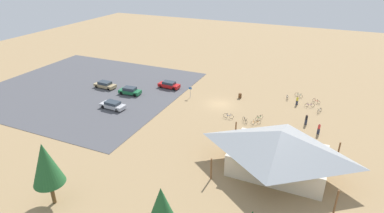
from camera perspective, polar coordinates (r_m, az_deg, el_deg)
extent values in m
plane|color=#9E7F56|center=(57.48, 5.01, 0.41)|extent=(160.00, 160.00, 0.00)
cube|color=#4C4C51|center=(67.91, -18.40, 3.19)|extent=(38.20, 35.66, 0.05)
cube|color=beige|center=(40.84, 15.12, -9.32)|extent=(11.21, 7.49, 2.91)
pyramid|color=#93999E|center=(39.37, 15.58, -5.96)|extent=(14.07, 10.35, 2.68)
cylinder|color=brown|center=(45.03, 24.85, -7.48)|extent=(0.20, 0.20, 2.91)
cylinder|color=brown|center=(46.08, 7.87, -4.36)|extent=(0.20, 0.20, 2.91)
cylinder|color=brown|center=(36.81, 24.53, -15.32)|extent=(0.20, 0.20, 2.91)
cylinder|color=brown|center=(38.10, 3.48, -11.15)|extent=(0.20, 0.20, 2.91)
cylinder|color=brown|center=(60.36, 8.64, 1.93)|extent=(0.60, 0.60, 0.90)
cylinder|color=#99999E|center=(59.61, -0.32, 2.60)|extent=(0.08, 0.08, 2.20)
cube|color=#1959B2|center=(59.30, -0.32, 3.31)|extent=(0.56, 0.04, 0.40)
cone|color=#235B2D|center=(27.01, -5.45, -18.58)|extent=(3.51, 3.51, 5.13)
cylinder|color=brown|center=(37.95, -23.83, -14.01)|extent=(0.40, 0.40, 2.71)
cone|color=#235B2D|center=(35.85, -24.87, -9.33)|extent=(3.26, 3.26, 4.76)
torus|color=black|center=(59.93, 20.91, 0.18)|extent=(0.67, 0.21, 0.69)
torus|color=black|center=(59.71, 19.96, 0.25)|extent=(0.67, 0.21, 0.69)
cylinder|color=#722D9E|center=(59.77, 20.45, 0.31)|extent=(0.92, 0.27, 0.04)
cylinder|color=#722D9E|center=(59.77, 20.64, 0.40)|extent=(0.04, 0.04, 0.45)
cube|color=black|center=(59.68, 20.67, 0.59)|extent=(0.21, 0.13, 0.05)
cylinder|color=#722D9E|center=(59.63, 20.09, 0.46)|extent=(0.04, 0.04, 0.50)
cylinder|color=black|center=(59.54, 20.13, 0.68)|extent=(0.15, 0.47, 0.03)
torus|color=black|center=(62.22, 16.73, 1.72)|extent=(0.22, 0.66, 0.68)
torus|color=black|center=(61.35, 16.83, 1.37)|extent=(0.22, 0.66, 0.68)
cylinder|color=silver|center=(61.74, 16.79, 1.64)|extent=(0.27, 0.85, 0.04)
cylinder|color=silver|center=(61.86, 16.78, 1.80)|extent=(0.04, 0.04, 0.44)
cube|color=black|center=(61.78, 16.81, 1.98)|extent=(0.13, 0.21, 0.05)
cylinder|color=silver|center=(61.35, 16.85, 1.61)|extent=(0.04, 0.04, 0.48)
cylinder|color=black|center=(61.26, 16.87, 1.81)|extent=(0.47, 0.16, 0.03)
torus|color=black|center=(61.62, 21.86, 0.69)|extent=(0.54, 0.44, 0.66)
torus|color=black|center=(62.26, 21.13, 1.06)|extent=(0.54, 0.44, 0.66)
cylinder|color=red|center=(61.90, 21.51, 0.97)|extent=(0.80, 0.65, 0.04)
cylinder|color=red|center=(61.75, 21.65, 0.98)|extent=(0.04, 0.04, 0.38)
cube|color=black|center=(61.68, 21.68, 1.14)|extent=(0.21, 0.19, 0.05)
cylinder|color=red|center=(62.12, 21.23, 1.20)|extent=(0.04, 0.04, 0.40)
cylinder|color=black|center=(62.04, 21.26, 1.37)|extent=(0.33, 0.39, 0.03)
torus|color=black|center=(52.63, 6.06, -1.63)|extent=(0.76, 0.05, 0.75)
torus|color=black|center=(52.40, 7.09, -1.81)|extent=(0.76, 0.05, 0.75)
cylinder|color=#2347B7|center=(52.46, 6.58, -1.60)|extent=(0.91, 0.05, 0.04)
cylinder|color=#2347B7|center=(52.47, 6.40, -1.50)|extent=(0.04, 0.04, 0.39)
cube|color=black|center=(52.38, 6.41, -1.30)|extent=(0.20, 0.08, 0.05)
cylinder|color=#2347B7|center=(52.31, 7.00, -1.55)|extent=(0.04, 0.04, 0.51)
cylinder|color=black|center=(52.19, 7.02, -1.30)|extent=(0.04, 0.48, 0.03)
torus|color=black|center=(53.10, 12.39, -1.86)|extent=(0.42, 0.66, 0.75)
torus|color=black|center=(52.43, 11.62, -2.15)|extent=(0.42, 0.66, 0.75)
cylinder|color=#1E7F38|center=(52.71, 12.02, -1.89)|extent=(0.51, 0.81, 0.04)
cylinder|color=#1E7F38|center=(52.79, 12.16, -1.76)|extent=(0.04, 0.04, 0.41)
cube|color=black|center=(52.70, 12.19, -1.55)|extent=(0.17, 0.21, 0.05)
cylinder|color=#1E7F38|center=(52.38, 11.72, -1.89)|extent=(0.04, 0.04, 0.49)
cylinder|color=black|center=(52.28, 11.75, -1.65)|extent=(0.43, 0.28, 0.03)
torus|color=black|center=(51.44, 11.99, -2.80)|extent=(0.58, 0.39, 0.67)
torus|color=black|center=(51.11, 10.90, -2.89)|extent=(0.58, 0.39, 0.67)
cylinder|color=orange|center=(51.22, 11.46, -2.74)|extent=(0.82, 0.54, 0.04)
cylinder|color=orange|center=(51.23, 11.66, -2.61)|extent=(0.04, 0.04, 0.44)
cube|color=black|center=(51.13, 11.69, -2.39)|extent=(0.21, 0.17, 0.05)
cylinder|color=orange|center=(51.03, 11.04, -2.64)|extent=(0.04, 0.04, 0.48)
cylinder|color=black|center=(50.92, 11.06, -2.40)|extent=(0.29, 0.42, 0.03)
torus|color=black|center=(58.67, 22.19, -0.55)|extent=(0.29, 0.69, 0.73)
torus|color=black|center=(57.77, 21.77, -0.88)|extent=(0.29, 0.69, 0.73)
cylinder|color=#B7B7BC|center=(58.17, 22.00, -0.61)|extent=(0.38, 0.92, 0.04)
cylinder|color=#B7B7BC|center=(58.29, 22.09, -0.46)|extent=(0.04, 0.04, 0.46)
cube|color=black|center=(58.20, 22.13, -0.25)|extent=(0.15, 0.22, 0.05)
cylinder|color=#B7B7BC|center=(57.76, 21.85, -0.64)|extent=(0.04, 0.04, 0.48)
cylinder|color=black|center=(57.66, 21.88, -0.42)|extent=(0.46, 0.20, 0.03)
torus|color=black|center=(63.61, 18.31, 2.05)|extent=(0.67, 0.38, 0.74)
torus|color=black|center=(63.14, 19.02, 1.77)|extent=(0.67, 0.38, 0.74)
cylinder|color=#197A7F|center=(63.33, 18.68, 2.01)|extent=(0.80, 0.44, 0.04)
cylinder|color=#197A7F|center=(63.38, 18.56, 2.15)|extent=(0.04, 0.04, 0.45)
cube|color=black|center=(63.29, 18.59, 2.34)|extent=(0.21, 0.16, 0.05)
cylinder|color=#197A7F|center=(63.11, 18.98, 1.99)|extent=(0.04, 0.04, 0.44)
cylinder|color=black|center=(63.03, 19.00, 2.17)|extent=(0.25, 0.44, 0.03)
torus|color=black|center=(51.99, 9.28, -2.21)|extent=(0.48, 0.59, 0.72)
torus|color=black|center=(51.16, 9.74, -2.73)|extent=(0.48, 0.59, 0.72)
cylinder|color=black|center=(51.52, 9.52, -2.35)|extent=(0.63, 0.77, 0.04)
cylinder|color=black|center=(51.64, 9.44, -2.19)|extent=(0.04, 0.04, 0.38)
cube|color=black|center=(51.55, 9.45, -2.00)|extent=(0.19, 0.21, 0.05)
cylinder|color=black|center=(51.14, 9.71, -2.45)|extent=(0.04, 0.04, 0.45)
cylinder|color=black|center=(51.04, 9.73, -2.22)|extent=(0.39, 0.33, 0.03)
cube|color=#1E6B3D|center=(62.36, -11.12, 2.65)|extent=(4.38, 2.07, 0.64)
cube|color=#2D3842|center=(62.13, -11.16, 3.17)|extent=(2.49, 1.72, 0.58)
cylinder|color=black|center=(62.56, -12.59, 2.37)|extent=(0.65, 0.27, 0.64)
cylinder|color=black|center=(63.75, -11.89, 2.88)|extent=(0.65, 0.27, 0.64)
cylinder|color=black|center=(61.15, -10.28, 2.04)|extent=(0.65, 0.27, 0.64)
cylinder|color=black|center=(62.36, -9.60, 2.56)|extent=(0.65, 0.27, 0.64)
cube|color=#BCBCC1|center=(57.01, -14.07, 0.13)|extent=(4.65, 2.07, 0.62)
cube|color=#2D3842|center=(56.79, -14.12, 0.64)|extent=(2.64, 1.73, 0.49)
cylinder|color=black|center=(57.56, -15.72, -0.05)|extent=(0.65, 0.26, 0.64)
cylinder|color=black|center=(58.59, -14.70, 0.53)|extent=(0.65, 0.26, 0.64)
cylinder|color=black|center=(55.62, -13.35, -0.68)|extent=(0.65, 0.26, 0.64)
cylinder|color=black|center=(56.69, -12.34, -0.06)|extent=(0.65, 0.26, 0.64)
cube|color=red|center=(64.37, -4.16, 3.82)|extent=(4.48, 1.90, 0.67)
cube|color=#2D3842|center=(64.17, -4.17, 4.29)|extent=(2.54, 1.61, 0.48)
cylinder|color=black|center=(64.60, -5.64, 3.61)|extent=(0.65, 0.25, 0.64)
cylinder|color=black|center=(65.78, -4.96, 4.05)|extent=(0.65, 0.25, 0.64)
cylinder|color=black|center=(63.16, -3.31, 3.18)|extent=(0.65, 0.25, 0.64)
cylinder|color=black|center=(64.36, -2.66, 3.63)|extent=(0.65, 0.25, 0.64)
cube|color=tan|center=(66.66, -15.38, 3.68)|extent=(4.61, 2.00, 0.60)
cube|color=#2D3842|center=(66.47, -15.44, 4.13)|extent=(2.61, 1.69, 0.52)
cylinder|color=black|center=(67.20, -16.79, 3.49)|extent=(0.65, 0.25, 0.64)
cylinder|color=black|center=(68.26, -15.91, 3.94)|extent=(0.65, 0.25, 0.64)
cylinder|color=black|center=(65.22, -14.79, 3.08)|extent=(0.65, 0.25, 0.64)
cylinder|color=black|center=(66.31, -13.92, 3.55)|extent=(0.65, 0.25, 0.64)
cube|color=#2D3347|center=(53.35, 19.82, -2.63)|extent=(0.39, 0.36, 0.89)
cylinder|color=black|center=(53.01, 19.94, -1.89)|extent=(0.36, 0.36, 0.67)
sphere|color=tan|center=(52.81, 20.02, -1.45)|extent=(0.24, 0.24, 0.24)
cube|color=#2D3347|center=(51.16, 21.80, -4.17)|extent=(0.39, 0.36, 0.93)
cylinder|color=red|center=(50.81, 21.94, -3.41)|extent=(0.36, 0.36, 0.61)
sphere|color=tan|center=(50.62, 22.02, -2.98)|extent=(0.24, 0.24, 0.24)
cube|color=#2D3347|center=(59.93, 18.36, 0.65)|extent=(0.39, 0.35, 0.81)
cylinder|color=yellow|center=(59.65, 18.46, 1.28)|extent=(0.36, 0.36, 0.64)
sphere|color=tan|center=(59.48, 18.52, 1.67)|extent=(0.24, 0.24, 0.24)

